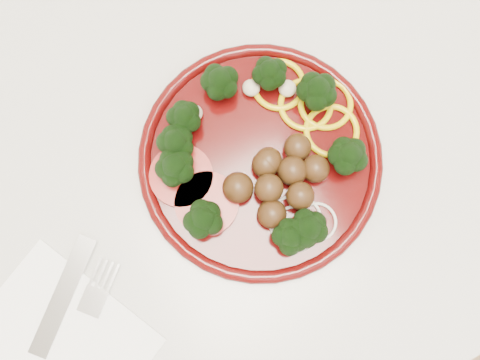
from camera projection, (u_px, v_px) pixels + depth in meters
counter at (292, 177)px, 1.03m from camera, size 2.40×0.60×0.90m
plate at (259, 159)px, 0.56m from camera, size 0.26×0.26×0.05m
napkin at (50, 357)px, 0.54m from camera, size 0.22×0.22×0.00m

